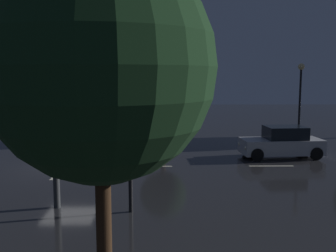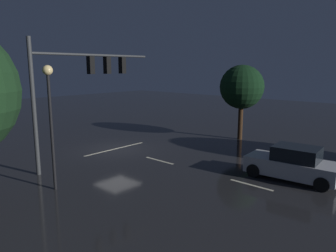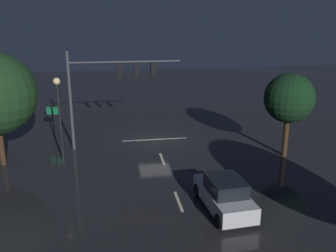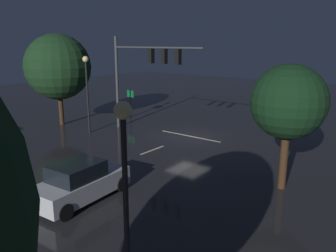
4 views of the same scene
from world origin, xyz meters
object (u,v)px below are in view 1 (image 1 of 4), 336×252
object	(u,v)px
street_lamp_right_kerb	(129,95)
tree_right_near	(100,67)
traffic_signal_assembly	(71,64)
car_approaching	(282,143)
tree_left_near	(163,81)
street_lamp_left_kerb	(300,87)

from	to	relation	value
street_lamp_right_kerb	tree_right_near	size ratio (longest dim) A/B	0.77
traffic_signal_assembly	car_approaching	distance (m)	12.11
tree_right_near	tree_left_near	bearing A→B (deg)	175.84
traffic_signal_assembly	tree_left_near	xyz separation A→B (m)	(-11.62, 3.61, -0.91)
street_lamp_right_kerb	tree_left_near	size ratio (longest dim) A/B	0.98
street_lamp_left_kerb	street_lamp_right_kerb	size ratio (longest dim) A/B	0.93
car_approaching	tree_left_near	world-z (taller)	tree_left_near
car_approaching	street_lamp_right_kerb	world-z (taller)	street_lamp_right_kerb
street_lamp_left_kerb	tree_right_near	distance (m)	20.83
street_lamp_right_kerb	tree_left_near	bearing A→B (deg)	175.96
tree_right_near	traffic_signal_assembly	bearing A→B (deg)	-162.30
street_lamp_left_kerb	tree_right_near	bearing A→B (deg)	-30.72
traffic_signal_assembly	street_lamp_right_kerb	xyz separation A→B (m)	(3.25, 2.56, -1.05)
traffic_signal_assembly	street_lamp_right_kerb	distance (m)	4.26
street_lamp_right_kerb	tree_right_near	distance (m)	3.89
street_lamp_left_kerb	car_approaching	bearing A→B (deg)	-26.79
street_lamp_left_kerb	traffic_signal_assembly	bearing A→B (deg)	-49.92
street_lamp_right_kerb	car_approaching	bearing A→B (deg)	138.62
traffic_signal_assembly	street_lamp_right_kerb	bearing A→B (deg)	38.22
car_approaching	tree_right_near	distance (m)	15.12
street_lamp_left_kerb	street_lamp_right_kerb	bearing A→B (deg)	-36.24
car_approaching	street_lamp_left_kerb	size ratio (longest dim) A/B	0.86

